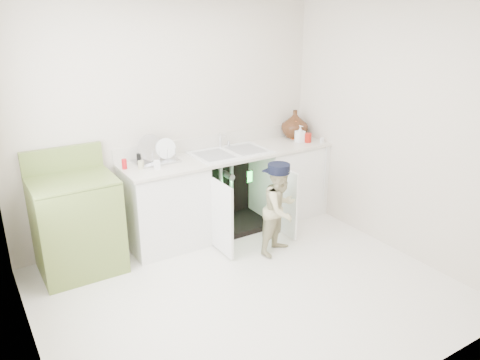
% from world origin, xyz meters
% --- Properties ---
extents(ground, '(3.50, 3.50, 0.00)m').
position_xyz_m(ground, '(0.00, 0.00, 0.00)').
color(ground, silver).
rests_on(ground, ground).
extents(room_shell, '(6.00, 5.50, 1.26)m').
position_xyz_m(room_shell, '(0.00, 0.00, 1.25)').
color(room_shell, beige).
rests_on(room_shell, ground).
extents(counter_run, '(2.44, 1.02, 1.24)m').
position_xyz_m(counter_run, '(0.58, 1.21, 0.48)').
color(counter_run, white).
rests_on(counter_run, ground).
extents(avocado_stove, '(0.75, 0.65, 1.16)m').
position_xyz_m(avocado_stove, '(-1.16, 1.18, 0.48)').
color(avocado_stove, olive).
rests_on(avocado_stove, ground).
extents(repair_worker, '(0.55, 0.67, 0.96)m').
position_xyz_m(repair_worker, '(0.68, 0.44, 0.48)').
color(repair_worker, beige).
rests_on(repair_worker, ground).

